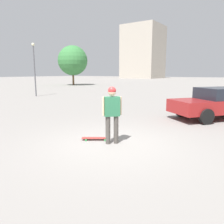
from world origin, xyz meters
The scene contains 7 objects.
ground_plane centered at (0.00, 0.00, 0.00)m, with size 220.00×220.00×0.00m, color gray.
person centered at (0.00, 0.00, 1.06)m, with size 0.47×0.48×1.79m.
skateboard centered at (-0.63, -0.03, 0.06)m, with size 0.87×0.68×0.08m.
car_parked_near centered at (2.08, 6.16, 0.78)m, with size 4.30×4.84×1.50m.
building_block_distant centered at (-38.24, 77.35, 10.42)m, with size 14.12×14.23×20.83m.
tree_distant centered at (-24.51, 23.09, 4.33)m, with size 5.20×5.20×6.93m.
lamp_post centered at (-14.00, 7.46, 2.92)m, with size 0.28×0.28×4.90m.
Camera 1 is at (3.78, -5.43, 2.20)m, focal length 35.00 mm.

